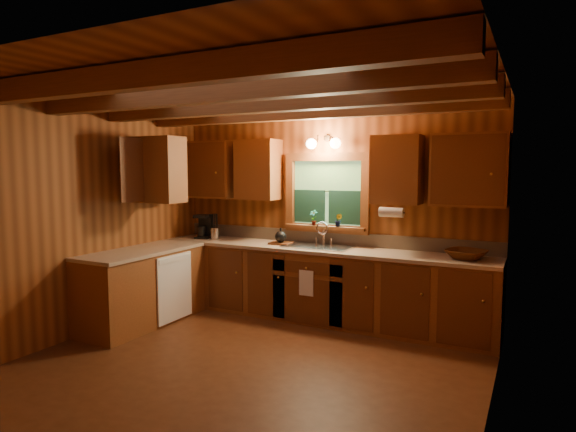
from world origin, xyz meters
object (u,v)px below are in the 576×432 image
at_px(sink, 318,251).
at_px(wicker_basket, 466,254).
at_px(cutting_board, 281,243).
at_px(coffee_maker, 204,226).

xyz_separation_m(sink, wicker_basket, (1.72, -0.02, 0.09)).
distance_m(sink, cutting_board, 0.51).
relative_size(coffee_maker, wicker_basket, 0.80).
height_order(sink, wicker_basket, sink).
bearing_deg(cutting_board, sink, 1.05).
bearing_deg(coffee_maker, cutting_board, -20.52).
bearing_deg(wicker_basket, coffee_maker, 179.78).
distance_m(sink, coffee_maker, 1.73).
xyz_separation_m(sink, cutting_board, (-0.51, -0.02, 0.06)).
bearing_deg(sink, cutting_board, -177.53).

